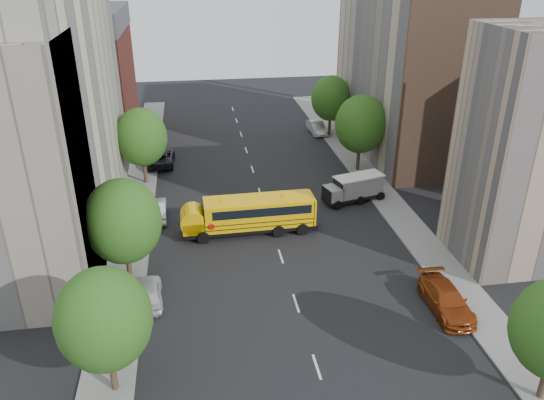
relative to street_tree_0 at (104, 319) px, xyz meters
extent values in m
plane|color=black|center=(11.00, 14.00, -4.64)|extent=(120.00, 120.00, 0.00)
cube|color=slate|center=(-0.50, 19.00, -4.58)|extent=(3.00, 80.00, 0.12)
cube|color=slate|center=(22.50, 19.00, -4.58)|extent=(3.00, 80.00, 0.12)
cube|color=silver|center=(11.00, 24.00, -4.64)|extent=(0.15, 64.00, 0.01)
cube|color=beige|center=(-7.00, 20.00, 5.36)|extent=(10.00, 26.00, 20.00)
cube|color=maroon|center=(-7.00, 42.00, 1.86)|extent=(10.00, 15.00, 13.00)
cube|color=tan|center=(29.00, 9.50, 3.86)|extent=(10.00, 7.00, 17.00)
cube|color=tan|center=(29.00, 34.00, 4.36)|extent=(10.00, 22.00, 18.00)
cube|color=brown|center=(29.00, 23.00, 4.36)|extent=(10.10, 0.30, 18.00)
cylinder|color=#38281C|center=(0.00, 0.00, -3.29)|extent=(0.36, 0.36, 2.70)
ellipsoid|color=#205015|center=(0.00, 0.00, 0.01)|extent=(4.80, 4.80, 5.52)
cylinder|color=#38281C|center=(0.00, 10.00, -3.20)|extent=(0.36, 0.36, 2.88)
ellipsoid|color=#205015|center=(0.00, 10.00, 0.32)|extent=(5.12, 5.12, 5.89)
cylinder|color=#38281C|center=(0.00, 28.00, -3.24)|extent=(0.36, 0.36, 2.81)
ellipsoid|color=#205015|center=(0.00, 28.00, 0.20)|extent=(4.99, 4.99, 5.74)
cylinder|color=#38281C|center=(22.00, -4.00, -3.34)|extent=(0.36, 0.36, 2.59)
cylinder|color=#38281C|center=(22.00, 28.00, -3.16)|extent=(0.36, 0.36, 2.95)
ellipsoid|color=#205015|center=(22.00, 28.00, 0.44)|extent=(5.25, 5.25, 6.04)
cylinder|color=#38281C|center=(22.00, 40.00, -3.27)|extent=(0.36, 0.36, 2.74)
ellipsoid|color=#205015|center=(22.00, 40.00, 0.07)|extent=(4.86, 4.86, 5.59)
cube|color=black|center=(9.13, 16.28, -4.10)|extent=(11.01, 2.73, 0.29)
cube|color=#FFBE05|center=(9.81, 16.30, -2.83)|extent=(8.86, 2.63, 2.25)
cube|color=#FFBE05|center=(4.63, 16.19, -3.52)|extent=(1.81, 2.29, 0.98)
cube|color=black|center=(5.65, 16.21, -2.34)|extent=(0.54, 2.26, 1.17)
cube|color=#FFBE05|center=(9.81, 16.30, -1.69)|extent=(8.85, 2.44, 0.14)
cube|color=black|center=(10.01, 16.30, -2.34)|extent=(8.07, 2.67, 0.73)
cube|color=black|center=(9.81, 16.30, -3.61)|extent=(8.86, 2.69, 0.06)
cube|color=black|center=(9.81, 16.30, -3.22)|extent=(8.86, 2.69, 0.06)
cube|color=#FFBE05|center=(14.26, 16.39, -2.83)|extent=(0.20, 2.45, 2.25)
cube|color=#FFBE05|center=(7.17, 16.24, -1.59)|extent=(0.60, 0.60, 0.10)
cube|color=#FFBE05|center=(12.06, 16.34, -1.59)|extent=(0.60, 0.60, 0.10)
cylinder|color=#FFBE05|center=(4.63, 16.19, -3.03)|extent=(2.10, 2.29, 2.05)
cylinder|color=red|center=(6.02, 14.89, -3.17)|extent=(0.49, 0.05, 0.49)
cylinder|color=black|center=(5.34, 14.98, -4.15)|extent=(0.98, 0.31, 0.98)
cylinder|color=black|center=(5.28, 17.42, -4.15)|extent=(0.98, 0.31, 0.98)
cylinder|color=black|center=(11.30, 15.10, -4.15)|extent=(0.98, 0.31, 0.98)
cylinder|color=black|center=(11.25, 17.55, -4.15)|extent=(0.98, 0.31, 0.98)
cylinder|color=black|center=(13.26, 15.14, -4.15)|extent=(0.98, 0.31, 0.98)
cylinder|color=black|center=(13.21, 17.59, -4.15)|extent=(0.98, 0.31, 0.98)
cube|color=black|center=(19.32, 20.76, -4.16)|extent=(6.05, 3.38, 0.29)
cube|color=silver|center=(19.78, 20.89, -3.16)|extent=(4.73, 2.93, 1.72)
cube|color=silver|center=(17.29, 20.20, -3.44)|extent=(1.78, 2.11, 1.15)
cube|color=silver|center=(19.78, 20.89, -2.25)|extent=(4.94, 3.07, 0.11)
cylinder|color=black|center=(17.55, 19.28, -4.24)|extent=(0.84, 0.44, 0.80)
cylinder|color=black|center=(17.04, 21.12, -4.24)|extent=(0.84, 0.44, 0.80)
cylinder|color=black|center=(19.76, 19.89, -4.24)|extent=(0.84, 0.44, 0.80)
cylinder|color=black|center=(19.25, 21.73, -4.24)|extent=(0.84, 0.44, 0.80)
cylinder|color=black|center=(21.79, 20.45, -4.24)|extent=(0.84, 0.44, 0.80)
cylinder|color=black|center=(21.28, 22.29, -4.24)|extent=(0.84, 0.44, 0.80)
imported|color=silver|center=(1.40, 7.71, -3.92)|extent=(2.00, 4.37, 1.45)
imported|color=silver|center=(1.40, 20.10, -3.88)|extent=(1.79, 4.70, 1.53)
imported|color=black|center=(1.40, 33.09, -3.84)|extent=(2.88, 5.87, 1.60)
imported|color=maroon|center=(20.44, 3.85, -3.85)|extent=(2.28, 5.50, 1.59)
imported|color=#AAAAA5|center=(20.60, 40.95, -3.87)|extent=(1.81, 4.71, 1.53)
camera|label=1|loc=(4.98, -22.24, 16.62)|focal=35.00mm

